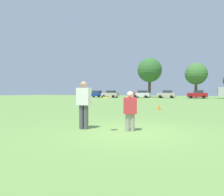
{
  "coord_description": "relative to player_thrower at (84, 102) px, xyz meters",
  "views": [
    {
      "loc": [
        2.04,
        -6.67,
        1.4
      ],
      "look_at": [
        -1.28,
        1.36,
        1.15
      ],
      "focal_mm": 31.95,
      "sensor_mm": 36.0,
      "label": 1
    }
  ],
  "objects": [
    {
      "name": "traffic_cone",
      "position": [
        1.27,
        9.63,
        -0.79
      ],
      "size": [
        0.32,
        0.32,
        0.48
      ],
      "color": "#D8590C",
      "rests_on": "ground"
    },
    {
      "name": "parked_car_mid_right",
      "position": [
        -2.17,
        42.02,
        -0.1
      ],
      "size": [
        4.26,
        2.34,
        1.82
      ],
      "color": "#B7AD99",
      "rests_on": "ground"
    },
    {
      "name": "parked_car_near_left",
      "position": [
        -20.66,
        41.65,
        -0.1
      ],
      "size": [
        4.26,
        2.34,
        1.82
      ],
      "color": "navy",
      "rests_on": "ground"
    },
    {
      "name": "parked_car_mid_left",
      "position": [
        -15.72,
        39.72,
        -0.1
      ],
      "size": [
        4.26,
        2.34,
        1.82
      ],
      "color": "#B7AD99",
      "rests_on": "ground"
    },
    {
      "name": "ground_plane",
      "position": [
        1.83,
        0.12,
        -1.02
      ],
      "size": [
        149.21,
        149.21,
        0.0
      ],
      "primitive_type": "plane",
      "color": "#6B9347"
    },
    {
      "name": "tree_west_maple",
      "position": [
        4.23,
        44.84,
        4.7
      ],
      "size": [
        5.12,
        5.12,
        8.32
      ],
      "color": "brown",
      "rests_on": "ground"
    },
    {
      "name": "bystander_field_marshal",
      "position": [
        -8.53,
        36.45,
        -0.14
      ],
      "size": [
        0.46,
        0.31,
        1.55
      ],
      "color": "black",
      "rests_on": "ground"
    },
    {
      "name": "player_thrower",
      "position": [
        0.0,
        0.0,
        0.0
      ],
      "size": [
        0.52,
        0.32,
        1.81
      ],
      "color": "#4C4C51",
      "rests_on": "ground"
    },
    {
      "name": "tree_west_oak",
      "position": [
        -7.44,
        47.58,
        6.35
      ],
      "size": [
        6.59,
        6.59,
        10.72
      ],
      "color": "brown",
      "rests_on": "ground"
    },
    {
      "name": "player_defender",
      "position": [
        1.75,
        0.27,
        -0.23
      ],
      "size": [
        0.52,
        0.43,
        1.43
      ],
      "color": "gray",
      "rests_on": "ground"
    },
    {
      "name": "parked_car_near_right",
      "position": [
        4.57,
        41.58,
        -0.1
      ],
      "size": [
        4.26,
        2.34,
        1.82
      ],
      "color": "maroon",
      "rests_on": "ground"
    },
    {
      "name": "parked_car_center",
      "position": [
        -8.09,
        41.72,
        -0.1
      ],
      "size": [
        4.26,
        2.34,
        1.82
      ],
      "color": "silver",
      "rests_on": "ground"
    },
    {
      "name": "frisbee",
      "position": [
        1.06,
        -0.24,
        0.19
      ],
      "size": [
        0.27,
        0.27,
        0.06
      ],
      "color": "yellow"
    }
  ]
}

